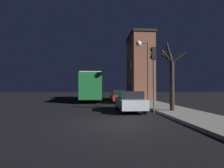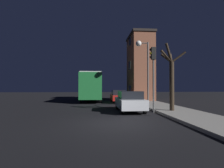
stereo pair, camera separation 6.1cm
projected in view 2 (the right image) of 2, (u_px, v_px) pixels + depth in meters
ground_plane at (118, 123)px, 9.01m from camera, size 120.00×120.00×0.00m
sidewalk at (205, 120)px, 9.41m from camera, size 3.07×60.00×0.17m
brick_building at (140, 67)px, 24.08m from camera, size 3.01×5.47×8.94m
streetlamp at (143, 56)px, 16.61m from camera, size 1.24×0.55×6.13m
traffic_light at (153, 66)px, 12.64m from camera, size 0.43×0.24×4.76m
bare_tree at (171, 77)px, 12.75m from camera, size 1.90×1.71×4.85m
bus at (92, 85)px, 23.88m from camera, size 2.55×9.94×3.65m
car_near_lane at (130, 101)px, 13.40m from camera, size 1.81×4.31×1.57m
car_mid_lane at (118, 96)px, 21.33m from camera, size 1.73×4.33×1.52m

